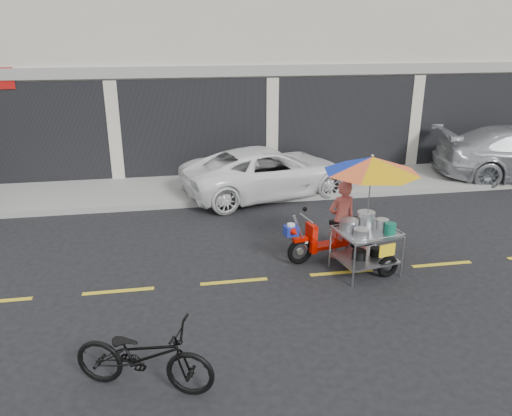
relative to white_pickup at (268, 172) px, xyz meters
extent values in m
plane|color=black|center=(0.45, -4.70, -0.64)|extent=(90.00, 90.00, 0.00)
cube|color=gray|center=(0.45, 0.80, -0.56)|extent=(45.00, 3.00, 0.15)
cube|color=beige|center=(0.45, 5.80, 3.36)|extent=(36.00, 8.00, 8.00)
cube|color=black|center=(0.45, 1.77, 0.81)|extent=(35.28, 0.06, 2.90)
cube|color=gray|center=(0.45, 1.75, 2.46)|extent=(36.00, 0.12, 0.30)
cube|color=gold|center=(0.45, -4.70, -0.63)|extent=(42.00, 0.10, 0.01)
imported|color=white|center=(0.00, 0.00, 0.00)|extent=(4.96, 3.18, 1.27)
imported|color=black|center=(-3.00, -7.25, -0.16)|extent=(1.91, 1.23, 0.95)
torus|color=black|center=(-0.22, -4.20, -0.38)|extent=(0.53, 0.21, 0.52)
torus|color=black|center=(1.13, -3.92, -0.38)|extent=(0.53, 0.21, 0.52)
cylinder|color=#9EA0A5|center=(-0.22, -4.20, -0.38)|extent=(0.14, 0.08, 0.13)
cylinder|color=#9EA0A5|center=(1.13, -3.92, -0.38)|extent=(0.14, 0.08, 0.13)
cube|color=#C20C00|center=(-0.22, -4.20, -0.13)|extent=(0.31, 0.17, 0.07)
cylinder|color=#9EA0A5|center=(-0.22, -4.20, 0.01)|extent=(0.34, 0.11, 0.74)
cube|color=#C20C00|center=(0.00, -4.15, -0.13)|extent=(0.17, 0.33, 0.55)
cube|color=#C20C00|center=(0.41, -4.07, -0.34)|extent=(0.77, 0.40, 0.07)
cube|color=#C20C00|center=(0.81, -3.99, -0.13)|extent=(0.72, 0.37, 0.37)
cube|color=black|center=(0.72, -4.00, 0.08)|extent=(0.63, 0.34, 0.09)
cylinder|color=#9EA0A5|center=(-0.11, -4.18, 0.28)|extent=(0.14, 0.50, 0.03)
sphere|color=black|center=(-0.10, -3.99, 0.39)|extent=(0.09, 0.09, 0.09)
cylinder|color=white|center=(-0.11, -4.18, -0.20)|extent=(0.13, 0.13, 0.05)
cube|color=navy|center=(-0.42, -4.24, 0.08)|extent=(0.27, 0.25, 0.18)
cylinder|color=white|center=(-0.42, -4.24, 0.19)|extent=(0.17, 0.17, 0.05)
cone|color=#C20C00|center=(-0.39, -4.39, 0.10)|extent=(0.20, 0.23, 0.17)
torus|color=black|center=(1.21, -4.98, -0.44)|extent=(0.43, 0.18, 0.42)
cylinder|color=#9EA0A5|center=(0.46, -5.23, -0.25)|extent=(0.04, 0.04, 0.78)
cylinder|color=#9EA0A5|center=(0.29, -4.42, -0.25)|extent=(0.04, 0.04, 0.78)
cylinder|color=#9EA0A5|center=(1.45, -5.02, -0.25)|extent=(0.04, 0.04, 0.78)
cylinder|color=#9EA0A5|center=(1.28, -4.22, -0.25)|extent=(0.04, 0.04, 0.78)
cube|color=#9EA0A5|center=(0.87, -4.72, -0.36)|extent=(1.16, 1.01, 0.03)
cube|color=#9EA0A5|center=(0.87, -4.72, 0.14)|extent=(1.16, 1.01, 0.04)
cylinder|color=#9EA0A5|center=(0.96, -5.13, 0.20)|extent=(0.99, 0.23, 0.02)
cylinder|color=#9EA0A5|center=(0.79, -4.32, 0.20)|extent=(0.99, 0.23, 0.02)
cylinder|color=#9EA0A5|center=(0.38, -4.83, 0.20)|extent=(0.19, 0.81, 0.02)
cylinder|color=#9EA0A5|center=(1.37, -4.62, 0.20)|extent=(0.19, 0.81, 0.02)
cylinder|color=#9EA0A5|center=(0.79, -4.32, -0.36)|extent=(0.18, 0.68, 0.04)
cylinder|color=#9EA0A5|center=(0.79, -4.32, 0.10)|extent=(0.18, 0.68, 0.04)
cube|color=yellow|center=(1.10, -5.13, -0.04)|extent=(0.32, 0.08, 0.23)
cylinder|color=#B7B7BC|center=(0.57, -4.60, 0.25)|extent=(0.40, 0.40, 0.18)
cylinder|color=#B7B7BC|center=(0.92, -4.51, 0.30)|extent=(0.38, 0.38, 0.28)
cylinder|color=#B7B7BC|center=(1.20, -4.61, 0.24)|extent=(0.27, 0.27, 0.16)
cylinder|color=#B7B7BC|center=(0.68, -4.93, 0.23)|extent=(0.33, 0.33, 0.13)
cylinder|color=#10664C|center=(1.23, -4.88, 0.26)|extent=(0.24, 0.24, 0.20)
cylinder|color=black|center=(0.74, -4.75, -0.27)|extent=(0.30, 0.30, 0.17)
cylinder|color=black|center=(1.10, -4.68, -0.27)|extent=(0.26, 0.26, 0.15)
cylinder|color=#9EA0A5|center=(0.90, -4.62, 0.83)|extent=(0.03, 0.03, 1.38)
sphere|color=#9EA0A5|center=(0.90, -4.62, 1.54)|extent=(0.06, 0.06, 0.06)
imported|color=#BE4F45|center=(0.63, -4.02, 0.14)|extent=(0.63, 0.48, 1.56)
camera|label=1|loc=(-2.52, -12.53, 3.64)|focal=35.00mm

